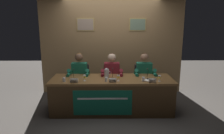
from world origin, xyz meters
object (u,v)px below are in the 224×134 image
Objects in this scene: nameplate_left at (74,81)px; microphone_left at (73,76)px; chair_right at (143,84)px; juice_glass_left at (85,77)px; microphone_center at (113,75)px; chair_left at (81,84)px; juice_glass_center at (118,77)px; microphone_right at (148,76)px; water_pitcher_central at (107,73)px; conference_table at (112,90)px; nameplate_center at (113,80)px; water_cup_center at (106,80)px; panelist_left at (79,75)px; water_cup_left at (64,80)px; chair_center at (112,84)px; water_cup_right at (143,79)px; panelist_right at (144,75)px; nameplate_right at (152,81)px; juice_glass_right at (160,77)px; document_stack_right at (148,80)px; panelist_center at (112,75)px.

microphone_left is (-0.05, 0.22, 0.03)m from nameplate_left.
juice_glass_left is at bearing -148.93° from chair_right.
microphone_center is at bearing -140.34° from chair_right.
chair_left reaches higher than juice_glass_center.
chair_left is 4.12× the size of microphone_center.
microphone_right is (1.53, -0.67, 0.38)m from chair_left.
water_pitcher_central is (-0.89, -0.52, 0.40)m from chair_right.
microphone_center reaches higher than conference_table.
water_cup_center is at bearing 150.76° from nameplate_center.
panelist_left is 14.34× the size of water_cup_left.
water_cup_right is at bearing -52.10° from chair_center.
nameplate_left is at bearing -179.22° from nameplate_center.
juice_glass_center is 0.90m from panelist_right.
water_cup_right is 0.20m from microphone_right.
water_cup_left is at bearing -158.75° from water_pitcher_central.
nameplate_right is (0.93, -0.09, 0.00)m from water_cup_center.
juice_glass_left is 0.42m from water_cup_left.
nameplate_right is (1.57, -0.01, 0.00)m from nameplate_left.
juice_glass_left is at bearing 174.76° from nameplate_right.
panelist_left is 1.61m from microphone_right.
panelist_left is at bearing 159.58° from juice_glass_right.
chair_center is 1.14m from document_stack_right.
juice_glass_right is (0.97, -0.13, 0.32)m from conference_table.
chair_right is at bearing 103.24° from juice_glass_right.
document_stack_right is at bearing 112.16° from nameplate_right.
panelist_center is 0.84m from chair_right.
chair_left is at bearing 76.32° from water_cup_left.
microphone_left reaches higher than nameplate_right.
nameplate_left reaches higher than document_stack_right.
chair_left is at bearing 165.55° from panelist_center.
microphone_center is at bearing -150.47° from panelist_right.
juice_glass_right is (1.74, -0.65, 0.12)m from panelist_left.
microphone_right is (1.58, 0.04, 0.00)m from microphone_left.
nameplate_left is 0.75× the size of microphone_left.
microphone_center is 0.98m from juice_glass_right.
microphone_left is 1.78m from chair_right.
microphone_center reaches higher than water_cup_right.
nameplate_left is at bearing -136.60° from panelist_center.
chair_right is 7.19× the size of juice_glass_right.
water_cup_center reaches higher than nameplate_right.
juice_glass_left is 0.57× the size of microphone_right.
nameplate_center and nameplate_right have the same top height.
nameplate_center is at bearing -89.32° from panelist_center.
panelist_left is 9.83× the size of juice_glass_left.
chair_center is 0.98m from nameplate_center.
microphone_left reaches higher than water_cup_center.
water_pitcher_central is (-0.11, -0.32, 0.13)m from panelist_center.
water_cup_left is at bearing -172.90° from juice_glass_left.
conference_table is 1.05m from chair_left.
conference_table is at bearing -176.65° from microphone_right.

